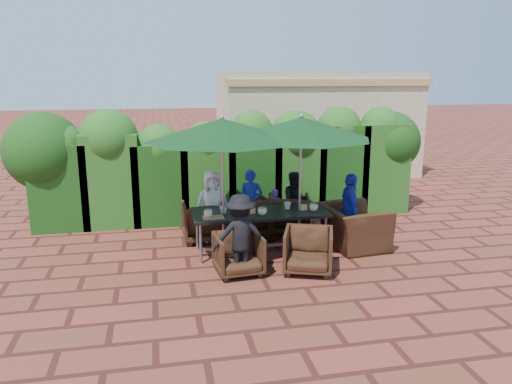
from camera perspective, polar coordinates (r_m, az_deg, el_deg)
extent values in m
plane|color=maroon|center=(9.04, -0.81, -6.93)|extent=(80.00, 80.00, 0.00)
cube|color=black|center=(8.85, 0.52, -2.44)|extent=(2.40, 0.90, 0.05)
cube|color=gray|center=(9.03, 0.51, -6.14)|extent=(2.20, 0.05, 0.05)
cylinder|color=gray|center=(8.48, -6.32, -5.90)|extent=(0.05, 0.05, 0.70)
cylinder|color=gray|center=(9.14, -6.73, -4.48)|extent=(0.05, 0.05, 0.70)
cylinder|color=gray|center=(8.92, 7.93, -4.95)|extent=(0.05, 0.05, 0.70)
cylinder|color=gray|center=(9.55, 6.55, -3.68)|extent=(0.05, 0.05, 0.70)
cylinder|color=gray|center=(8.96, -3.69, -7.03)|extent=(0.44, 0.44, 0.03)
cylinder|color=gray|center=(8.62, -3.81, 0.37)|extent=(0.04, 0.04, 2.40)
cone|color=black|center=(8.46, -3.92, 7.13)|extent=(2.65, 2.65, 0.38)
sphere|color=gray|center=(8.44, -3.94, 8.48)|extent=(0.08, 0.08, 0.08)
cylinder|color=gray|center=(9.24, 4.90, -6.42)|extent=(0.44, 0.44, 0.03)
cylinder|color=gray|center=(8.91, 5.05, 0.77)|extent=(0.04, 0.04, 2.40)
cone|color=black|center=(8.75, 5.18, 7.31)|extent=(2.50, 2.50, 0.38)
sphere|color=gray|center=(8.73, 5.21, 8.61)|extent=(0.08, 0.08, 0.08)
imported|color=black|center=(9.63, -5.96, -3.13)|extent=(0.82, 0.77, 0.83)
imported|color=black|center=(9.89, -1.07, -2.57)|extent=(0.94, 0.90, 0.84)
imported|color=black|center=(10.08, 3.75, -2.29)|extent=(0.97, 0.93, 0.84)
imported|color=black|center=(8.00, -2.02, -6.87)|extent=(0.78, 0.74, 0.73)
imported|color=black|center=(8.11, 6.01, -6.45)|extent=(0.96, 0.93, 0.79)
imported|color=black|center=(9.34, 11.08, -3.16)|extent=(0.89, 1.26, 1.04)
imported|color=white|center=(9.57, -5.02, -1.55)|extent=(0.70, 0.46, 1.36)
imported|color=#1F2CAC|center=(9.86, -0.60, -1.22)|extent=(0.56, 0.50, 1.31)
imported|color=black|center=(10.05, 4.51, -1.18)|extent=(0.65, 0.47, 1.24)
imported|color=black|center=(7.82, -1.81, -5.02)|extent=(0.86, 0.41, 1.33)
imported|color=#1F2CAC|center=(9.33, 10.67, -2.07)|extent=(0.48, 0.84, 1.38)
imported|color=#D14A81|center=(9.81, -3.54, -2.87)|extent=(0.33, 0.29, 0.79)
imported|color=#774699|center=(10.05, 2.25, -2.18)|extent=(0.39, 0.35, 0.89)
imported|color=#227F37|center=(13.17, 1.35, 2.97)|extent=(1.52, 1.04, 1.53)
imported|color=#D14A81|center=(13.63, 5.76, 3.92)|extent=(0.91, 0.59, 1.84)
imported|color=gray|center=(13.55, 9.17, 3.72)|extent=(1.28, 1.02, 1.82)
imported|color=beige|center=(8.56, -5.49, -2.44)|extent=(0.15, 0.15, 0.12)
imported|color=beige|center=(8.77, -3.74, -2.00)|extent=(0.14, 0.14, 0.13)
imported|color=beige|center=(8.64, 0.73, -2.22)|extent=(0.16, 0.16, 0.13)
imported|color=beige|center=(9.03, 3.61, -1.57)|extent=(0.13, 0.13, 0.12)
imported|color=beige|center=(8.95, 6.60, -1.76)|extent=(0.16, 0.16, 0.12)
cylinder|color=#B20C0A|center=(8.82, -0.19, -1.75)|extent=(0.04, 0.04, 0.17)
cylinder|color=#4C230C|center=(8.86, -0.56, -1.67)|extent=(0.04, 0.04, 0.17)
cube|color=#A87851|center=(8.51, -4.90, -2.90)|extent=(0.35, 0.25, 0.02)
cube|color=tan|center=(8.73, -0.48, -2.15)|extent=(0.12, 0.06, 0.10)
cube|color=tan|center=(8.99, 5.45, -1.75)|extent=(0.12, 0.06, 0.10)
cube|color=#11330E|center=(11.04, -21.32, 0.66)|extent=(1.15, 0.95, 1.77)
sphere|color=#11330E|center=(10.91, -21.66, 4.68)|extent=(1.07, 1.07, 1.07)
cube|color=#11330E|center=(10.89, -16.18, 1.38)|extent=(1.15, 0.95, 1.95)
sphere|color=#11330E|center=(10.75, -16.48, 5.95)|extent=(1.19, 1.19, 1.19)
cube|color=#11330E|center=(10.88, -10.89, 1.02)|extent=(1.15, 0.95, 1.71)
sphere|color=#11330E|center=(10.74, -11.06, 4.97)|extent=(1.00, 1.00, 1.00)
cube|color=#11330E|center=(10.92, -5.64, 1.36)|extent=(1.15, 0.95, 1.76)
sphere|color=#11330E|center=(10.79, -5.74, 5.40)|extent=(1.01, 1.01, 1.01)
cube|color=#11330E|center=(11.04, -0.49, 2.26)|extent=(1.15, 0.95, 2.02)
sphere|color=#11330E|center=(10.90, -0.50, 6.98)|extent=(0.91, 0.91, 0.91)
cube|color=#11330E|center=(11.28, 4.51, 2.05)|extent=(1.15, 0.95, 1.86)
sphere|color=#11330E|center=(11.15, 4.59, 6.25)|extent=(1.19, 1.19, 1.19)
cube|color=#11330E|center=(11.58, 9.29, 2.63)|extent=(1.15, 0.95, 2.03)
sphere|color=#11330E|center=(11.45, 9.46, 7.14)|extent=(1.01, 1.01, 1.01)
cube|color=#11330E|center=(11.96, 13.78, 2.79)|extent=(1.15, 0.95, 2.05)
sphere|color=#11330E|center=(11.84, 14.02, 7.19)|extent=(0.94, 0.94, 0.94)
sphere|color=#11330E|center=(11.07, -23.08, 4.32)|extent=(1.60, 1.60, 1.60)
sphere|color=#11330E|center=(12.10, 15.02, 5.60)|extent=(1.40, 1.40, 1.40)
cube|color=beige|center=(16.22, 6.83, 7.80)|extent=(6.00, 3.00, 3.20)
cube|color=tan|center=(14.78, 8.76, 12.27)|extent=(6.20, 0.25, 0.20)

